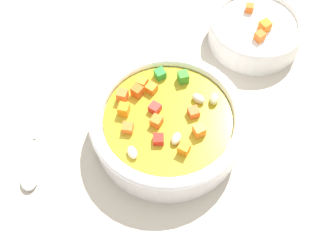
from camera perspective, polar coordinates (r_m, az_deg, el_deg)
ground_plane at (r=61.38cm, az=-0.00°, el=-1.74°), size 140.00×140.00×2.00cm
soup_bowl_main at (r=57.79cm, az=-0.01°, el=0.27°), size 21.34×21.34×6.45cm
spoon at (r=61.74cm, az=-17.94°, el=-3.32°), size 9.33×19.36×1.10cm
side_bowl_small at (r=70.90cm, az=11.83°, el=12.64°), size 15.15×15.15×5.30cm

